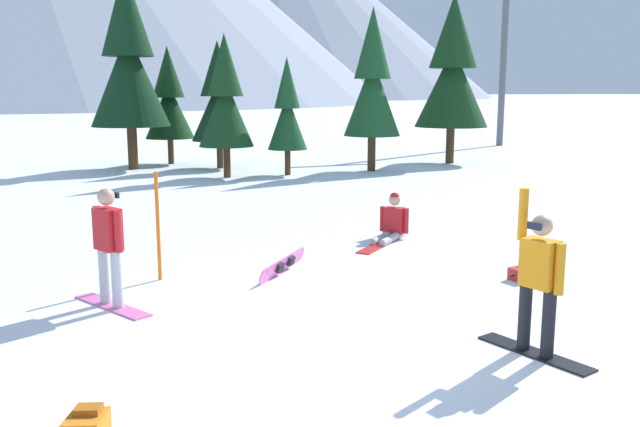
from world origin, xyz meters
name	(u,v)px	position (x,y,z in m)	size (l,w,h in m)	color
ground_plane	(325,337)	(0.00, 0.00, 0.00)	(800.00, 800.00, 0.00)	white
snowboarder_foreground	(539,279)	(2.08, -1.37, 0.90)	(0.66, 1.47, 1.91)	black
snowboarder_midground	(109,245)	(-2.36, 2.22, 0.89)	(0.97, 1.51, 1.69)	pink
snowboarder_background	(391,224)	(3.32, 4.73, 0.33)	(1.54, 1.44, 0.95)	#B7B7BC
loose_snowboard_near_left	(284,265)	(0.47, 3.08, 0.13)	(1.28, 1.44, 0.26)	pink
backpack_orange	(86,425)	(-2.86, -1.55, 0.13)	(0.45, 0.55, 0.28)	orange
backpack_red	(525,273)	(3.96, 1.25, 0.11)	(0.54, 0.38, 0.26)	red
trail_marker_pole	(158,227)	(-1.53, 3.37, 0.88)	(0.06, 0.06, 1.76)	orange
pine_tree_young	(225,100)	(2.55, 15.76, 2.69)	(1.90, 1.90, 4.93)	#472D19
pine_tree_short	(169,100)	(1.42, 20.99, 2.61)	(1.99, 1.99, 4.79)	#472D19
pine_tree_leaning	(218,99)	(2.96, 18.70, 2.67)	(2.12, 2.12, 4.89)	#472D19
pine_tree_twin	(287,111)	(4.76, 15.69, 2.28)	(1.42, 1.42, 4.18)	#472D19
pine_tree_broad	(372,83)	(8.10, 15.69, 3.28)	(2.11, 2.11, 6.03)	#472D19
pine_tree_tall	(128,61)	(-0.26, 19.54, 4.09)	(2.96, 2.96, 7.50)	#472D19
pine_tree_slender	(453,72)	(12.37, 17.05, 3.75)	(3.00, 3.00, 6.87)	#472D19
ski_lift_tower	(505,22)	(19.89, 24.01, 6.63)	(3.78, 0.36, 11.59)	#595B60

